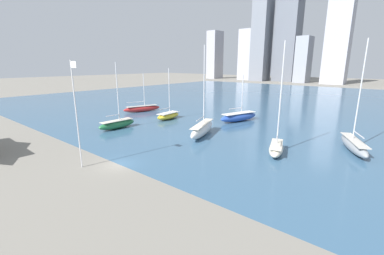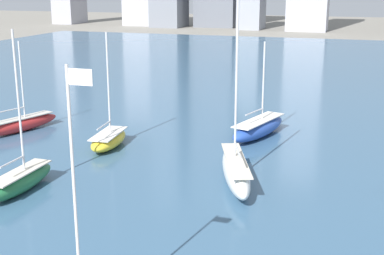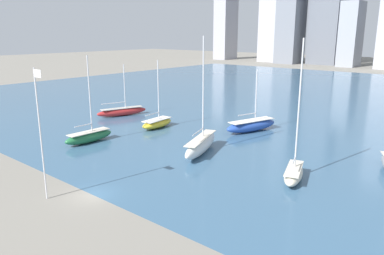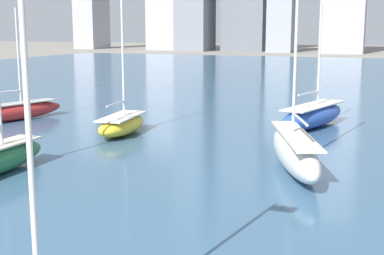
% 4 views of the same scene
% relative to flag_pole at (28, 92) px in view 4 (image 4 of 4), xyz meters
% --- Properties ---
extents(harbor_water, '(180.00, 140.00, 0.00)m').
position_rel_flag_pole_xyz_m(harbor_water, '(2.71, 73.39, -6.86)').
color(harbor_water, '#385B7A').
rests_on(harbor_water, ground_plane).
extents(flag_pole, '(1.24, 0.14, 12.73)m').
position_rel_flag_pole_xyz_m(flag_pole, '(0.00, 0.00, 0.00)').
color(flag_pole, silver).
rests_on(flag_pole, ground_plane).
extents(sailboat_yellow, '(3.18, 7.09, 11.41)m').
position_rel_flag_pole_xyz_m(sailboat_yellow, '(-12.00, 26.89, -6.02)').
color(sailboat_yellow, yellow).
rests_on(sailboat_yellow, harbor_water).
extents(sailboat_blue, '(5.32, 10.43, 10.09)m').
position_rel_flag_pole_xyz_m(sailboat_blue, '(1.58, 35.20, -5.87)').
color(sailboat_blue, '#284CA8').
rests_on(sailboat_blue, harbor_water).
extents(sailboat_red, '(4.81, 10.11, 9.94)m').
position_rel_flag_pole_xyz_m(sailboat_red, '(-23.99, 29.13, -6.00)').
color(sailboat_red, '#B72828').
rests_on(sailboat_red, harbor_water).
extents(sailboat_white, '(5.50, 10.88, 15.39)m').
position_rel_flag_pole_xyz_m(sailboat_white, '(2.45, 20.87, -5.68)').
color(sailboat_white, white).
rests_on(sailboat_white, harbor_water).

